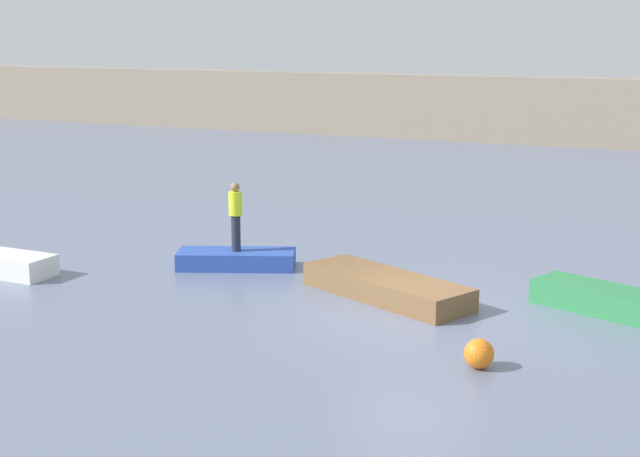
{
  "coord_description": "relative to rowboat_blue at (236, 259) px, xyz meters",
  "views": [
    {
      "loc": [
        5.74,
        -17.06,
        5.62
      ],
      "look_at": [
        -3.16,
        2.53,
        0.97
      ],
      "focal_mm": 52.11,
      "sensor_mm": 36.0,
      "label": 1
    }
  ],
  "objects": [
    {
      "name": "ground_plane",
      "position": [
        5.01,
        -1.75,
        -0.21
      ],
      "size": [
        120.0,
        120.0,
        0.0
      ],
      "primitive_type": "plane",
      "color": "slate"
    },
    {
      "name": "embankment_wall",
      "position": [
        5.01,
        27.38,
        1.44
      ],
      "size": [
        80.0,
        1.2,
        3.3
      ],
      "primitive_type": "cube",
      "color": "gray",
      "rests_on": "ground_plane"
    },
    {
      "name": "rowboat_blue",
      "position": [
        0.0,
        0.0,
        0.0
      ],
      "size": [
        2.97,
        2.01,
        0.42
      ],
      "primitive_type": "cube",
      "rotation": [
        0.0,
        0.0,
        0.39
      ],
      "color": "#2B4CAD",
      "rests_on": "ground_plane"
    },
    {
      "name": "rowboat_brown",
      "position": [
        4.16,
        -0.9,
        0.04
      ],
      "size": [
        4.16,
        2.84,
        0.49
      ],
      "primitive_type": "cube",
      "rotation": [
        0.0,
        0.0,
        -0.43
      ],
      "color": "brown",
      "rests_on": "ground_plane"
    },
    {
      "name": "rowboat_green",
      "position": [
        8.93,
        -0.15,
        0.04
      ],
      "size": [
        3.86,
        2.3,
        0.5
      ],
      "primitive_type": "cube",
      "rotation": [
        0.0,
        0.0,
        -0.36
      ],
      "color": "#2D7F47",
      "rests_on": "ground_plane"
    },
    {
      "name": "person_hiviz_shirt",
      "position": [
        0.0,
        -0.0,
        1.13
      ],
      "size": [
        0.32,
        0.32,
        1.65
      ],
      "color": "#232838",
      "rests_on": "rowboat_blue"
    },
    {
      "name": "mooring_buoy",
      "position": [
        7.05,
        -4.19,
        0.05
      ],
      "size": [
        0.51,
        0.51,
        0.51
      ],
      "primitive_type": "sphere",
      "color": "orange",
      "rests_on": "ground_plane"
    }
  ]
}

